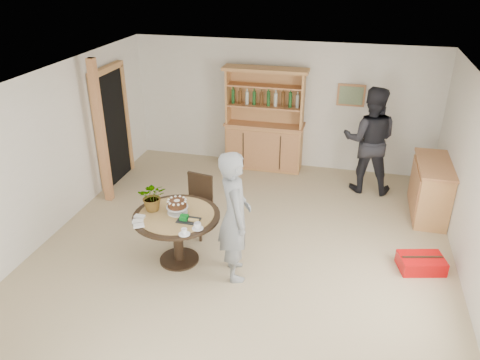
% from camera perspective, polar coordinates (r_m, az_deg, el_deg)
% --- Properties ---
extents(ground, '(7.00, 7.00, 0.00)m').
position_cam_1_polar(ground, '(6.84, 0.00, -9.57)').
color(ground, tan).
rests_on(ground, ground).
extents(room_shell, '(6.04, 7.04, 2.52)m').
position_cam_1_polar(room_shell, '(6.00, 0.05, 4.09)').
color(room_shell, white).
rests_on(room_shell, ground).
extents(doorway, '(0.13, 1.10, 2.18)m').
position_cam_1_polar(doorway, '(9.01, -15.34, 6.51)').
color(doorway, black).
rests_on(doorway, ground).
extents(pine_post, '(0.12, 0.12, 2.50)m').
position_cam_1_polar(pine_post, '(8.20, -16.60, 5.48)').
color(pine_post, tan).
rests_on(pine_post, ground).
extents(hutch, '(1.62, 0.54, 2.04)m').
position_cam_1_polar(hutch, '(9.39, 2.99, 5.49)').
color(hutch, tan).
rests_on(hutch, ground).
extents(sideboard, '(0.54, 1.26, 0.94)m').
position_cam_1_polar(sideboard, '(8.31, 22.22, -1.02)').
color(sideboard, tan).
rests_on(sideboard, ground).
extents(dining_table, '(1.20, 1.20, 0.76)m').
position_cam_1_polar(dining_table, '(6.54, -7.69, -5.34)').
color(dining_table, black).
rests_on(dining_table, ground).
extents(dining_chair, '(0.49, 0.49, 0.95)m').
position_cam_1_polar(dining_chair, '(7.24, -5.22, -2.51)').
color(dining_chair, black).
rests_on(dining_chair, ground).
extents(birthday_cake, '(0.30, 0.30, 0.20)m').
position_cam_1_polar(birthday_cake, '(6.44, -7.67, -3.00)').
color(birthday_cake, white).
rests_on(birthday_cake, dining_table).
extents(flower_vase, '(0.47, 0.44, 0.42)m').
position_cam_1_polar(flower_vase, '(6.53, -10.59, -1.94)').
color(flower_vase, '#3F7233').
rests_on(flower_vase, dining_table).
extents(gift_tray, '(0.30, 0.20, 0.08)m').
position_cam_1_polar(gift_tray, '(6.28, -6.35, -4.76)').
color(gift_tray, black).
rests_on(gift_tray, dining_table).
extents(coffee_cup_a, '(0.15, 0.15, 0.09)m').
position_cam_1_polar(coffee_cup_a, '(6.09, -5.20, -5.61)').
color(coffee_cup_a, white).
rests_on(coffee_cup_a, dining_table).
extents(coffee_cup_b, '(0.15, 0.15, 0.08)m').
position_cam_1_polar(coffee_cup_b, '(6.00, -6.82, -6.32)').
color(coffee_cup_b, white).
rests_on(coffee_cup_b, dining_table).
extents(napkins, '(0.24, 0.33, 0.03)m').
position_cam_1_polar(napkins, '(6.36, -12.24, -4.92)').
color(napkins, white).
rests_on(napkins, dining_table).
extents(teen_boy, '(0.66, 0.78, 1.81)m').
position_cam_1_polar(teen_boy, '(6.07, -0.66, -4.45)').
color(teen_boy, gray).
rests_on(teen_boy, ground).
extents(adult_person, '(0.96, 0.76, 1.94)m').
position_cam_1_polar(adult_person, '(8.64, 15.51, 4.69)').
color(adult_person, black).
rests_on(adult_person, ground).
extents(red_suitcase, '(0.68, 0.54, 0.21)m').
position_cam_1_polar(red_suitcase, '(7.05, 21.21, -9.43)').
color(red_suitcase, red).
rests_on(red_suitcase, ground).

